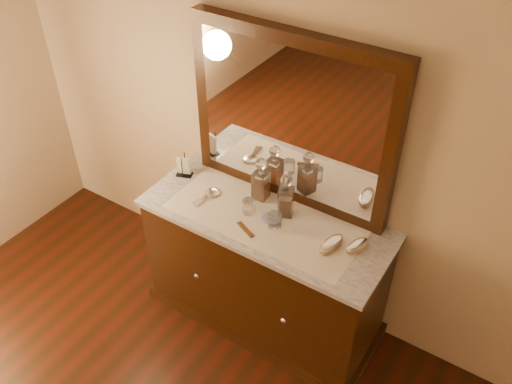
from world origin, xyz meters
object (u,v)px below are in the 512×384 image
at_px(pin_dish, 269,218).
at_px(hand_mirror_inner, 211,194).
at_px(brush_far, 357,246).
at_px(mirror_frame, 291,121).
at_px(decanter_left, 261,183).
at_px(napkin_rack, 184,167).
at_px(hand_mirror_outer, 210,194).
at_px(dresser_cabinet, 265,271).
at_px(comb, 246,229).
at_px(decanter_right, 286,199).
at_px(brush_near, 331,244).

relative_size(pin_dish, hand_mirror_inner, 0.41).
relative_size(pin_dish, brush_far, 0.52).
xyz_separation_m(mirror_frame, hand_mirror_inner, (-0.37, -0.26, -0.49)).
distance_m(mirror_frame, decanter_left, 0.42).
bearing_deg(napkin_rack, hand_mirror_outer, -16.95).
relative_size(dresser_cabinet, brush_far, 8.70).
xyz_separation_m(comb, brush_far, (0.57, 0.19, 0.02)).
distance_m(comb, decanter_right, 0.28).
bearing_deg(hand_mirror_inner, decanter_left, 29.95).
bearing_deg(mirror_frame, hand_mirror_outer, -145.50).
height_order(decanter_right, brush_near, decanter_right).
bearing_deg(pin_dish, hand_mirror_inner, -179.25).
bearing_deg(napkin_rack, pin_dish, -6.22).
bearing_deg(comb, dresser_cabinet, 100.88).
bearing_deg(mirror_frame, pin_dish, -83.87).
distance_m(dresser_cabinet, mirror_frame, 0.97).
bearing_deg(brush_far, hand_mirror_outer, -176.34).
xyz_separation_m(pin_dish, comb, (-0.06, -0.14, -0.00)).
height_order(comb, brush_near, brush_near).
xyz_separation_m(mirror_frame, decanter_right, (0.08, -0.16, -0.39)).
distance_m(pin_dish, hand_mirror_outer, 0.41).
height_order(decanter_right, hand_mirror_outer, decanter_right).
relative_size(comb, napkin_rack, 0.94).
xyz_separation_m(dresser_cabinet, comb, (-0.03, -0.15, 0.45)).
relative_size(brush_near, brush_far, 1.15).
bearing_deg(hand_mirror_outer, brush_far, 3.66).
height_order(decanter_left, decanter_right, decanter_left).
bearing_deg(hand_mirror_outer, comb, -21.70).
relative_size(dresser_cabinet, decanter_left, 5.12).
xyz_separation_m(pin_dish, napkin_rack, (-0.66, 0.07, 0.05)).
bearing_deg(dresser_cabinet, brush_near, -3.16).
relative_size(napkin_rack, decanter_right, 0.54).
distance_m(comb, hand_mirror_inner, 0.36).
xyz_separation_m(hand_mirror_outer, hand_mirror_inner, (0.01, -0.00, -0.00)).
relative_size(napkin_rack, hand_mirror_outer, 0.73).
distance_m(comb, brush_far, 0.60).
bearing_deg(hand_mirror_inner, brush_far, 3.71).
xyz_separation_m(dresser_cabinet, decanter_right, (0.08, 0.08, 0.55)).
bearing_deg(brush_far, mirror_frame, 159.35).
bearing_deg(brush_near, brush_far, 29.38).
xyz_separation_m(pin_dish, hand_mirror_inner, (-0.40, -0.01, 0.00)).
bearing_deg(mirror_frame, comb, -95.02).
xyz_separation_m(napkin_rack, hand_mirror_outer, (0.25, -0.08, -0.05)).
xyz_separation_m(comb, decanter_right, (0.11, 0.23, 0.10)).
bearing_deg(brush_near, napkin_rack, 175.37).
bearing_deg(mirror_frame, brush_near, -32.79).
distance_m(mirror_frame, brush_near, 0.68).
height_order(mirror_frame, hand_mirror_outer, mirror_frame).
height_order(dresser_cabinet, hand_mirror_outer, hand_mirror_outer).
xyz_separation_m(mirror_frame, comb, (-0.03, -0.40, -0.49)).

